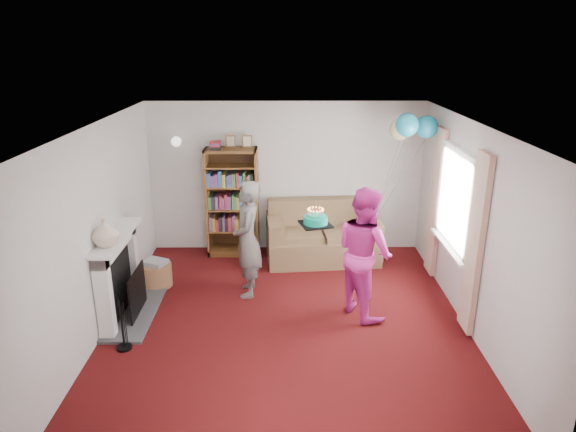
{
  "coord_description": "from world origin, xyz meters",
  "views": [
    {
      "loc": [
        -0.02,
        -5.75,
        3.42
      ],
      "look_at": [
        0.02,
        0.6,
        1.23
      ],
      "focal_mm": 32.0,
      "sensor_mm": 36.0,
      "label": 1
    }
  ],
  "objects_px": {
    "person_striped": "(247,239)",
    "birthday_cake": "(316,220)",
    "bookcase": "(233,203)",
    "sofa": "(322,237)",
    "person_magenta": "(364,252)"
  },
  "relations": [
    {
      "from": "person_magenta",
      "to": "bookcase",
      "type": "bearing_deg",
      "value": 14.82
    },
    {
      "from": "person_magenta",
      "to": "birthday_cake",
      "type": "relative_size",
      "value": 4.49
    },
    {
      "from": "bookcase",
      "to": "person_magenta",
      "type": "xyz_separation_m",
      "value": [
        1.87,
        -2.03,
        -0.02
      ]
    },
    {
      "from": "bookcase",
      "to": "person_striped",
      "type": "height_order",
      "value": "bookcase"
    },
    {
      "from": "birthday_cake",
      "to": "bookcase",
      "type": "bearing_deg",
      "value": 125.92
    },
    {
      "from": "person_striped",
      "to": "birthday_cake",
      "type": "height_order",
      "value": "person_striped"
    },
    {
      "from": "bookcase",
      "to": "person_magenta",
      "type": "height_order",
      "value": "bookcase"
    },
    {
      "from": "bookcase",
      "to": "sofa",
      "type": "xyz_separation_m",
      "value": [
        1.47,
        -0.23,
        -0.53
      ]
    },
    {
      "from": "person_striped",
      "to": "birthday_cake",
      "type": "relative_size",
      "value": 4.3
    },
    {
      "from": "bookcase",
      "to": "sofa",
      "type": "height_order",
      "value": "bookcase"
    },
    {
      "from": "birthday_cake",
      "to": "sofa",
      "type": "bearing_deg",
      "value": 82.22
    },
    {
      "from": "person_striped",
      "to": "bookcase",
      "type": "bearing_deg",
      "value": -169.46
    },
    {
      "from": "sofa",
      "to": "person_striped",
      "type": "height_order",
      "value": "person_striped"
    },
    {
      "from": "sofa",
      "to": "person_magenta",
      "type": "relative_size",
      "value": 1.04
    },
    {
      "from": "sofa",
      "to": "person_striped",
      "type": "relative_size",
      "value": 1.08
    }
  ]
}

